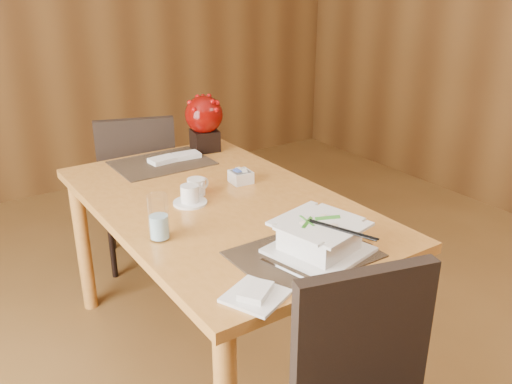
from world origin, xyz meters
TOP-DOWN VIEW (x-y plane):
  - back_wall at (0.00, 3.00)m, footprint 5.00×0.02m
  - dining_table at (0.00, 0.60)m, footprint 0.90×1.50m
  - placemat_near at (0.00, 0.05)m, footprint 0.45×0.33m
  - placemat_far at (0.00, 1.15)m, footprint 0.45×0.33m
  - soup_setting at (0.05, 0.03)m, footprint 0.34×0.34m
  - coffee_cup at (-0.11, 0.64)m, footprint 0.14×0.14m
  - water_glass at (-0.34, 0.42)m, footprint 0.08×0.08m
  - creamer_jug at (-0.05, 0.71)m, footprint 0.12×0.12m
  - sugar_caddy at (0.18, 0.72)m, footprint 0.10×0.10m
  - berry_decor at (0.28, 1.22)m, footprint 0.19×0.19m
  - napkins_far at (0.08, 1.15)m, footprint 0.26×0.09m
  - bread_plate at (-0.27, -0.07)m, footprint 0.21×0.21m
  - far_chair at (0.02, 1.54)m, footprint 0.54×0.54m

SIDE VIEW (x-z plane):
  - far_chair at x=0.02m, z-range 0.06..0.97m
  - dining_table at x=0.00m, z-range 0.28..1.03m
  - placemat_near at x=0.00m, z-range 0.75..0.76m
  - placemat_far at x=0.00m, z-range 0.75..0.76m
  - bread_plate at x=-0.27m, z-range 0.75..0.76m
  - napkins_far at x=0.08m, z-range 0.76..0.78m
  - sugar_caddy at x=0.18m, z-range 0.75..0.80m
  - coffee_cup at x=-0.11m, z-range 0.74..0.82m
  - creamer_jug at x=-0.05m, z-range 0.75..0.82m
  - soup_setting at x=0.05m, z-range 0.75..0.86m
  - water_glass at x=-0.34m, z-range 0.75..0.92m
  - berry_decor at x=0.28m, z-range 0.77..1.06m
  - back_wall at x=0.00m, z-range 0.00..2.80m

